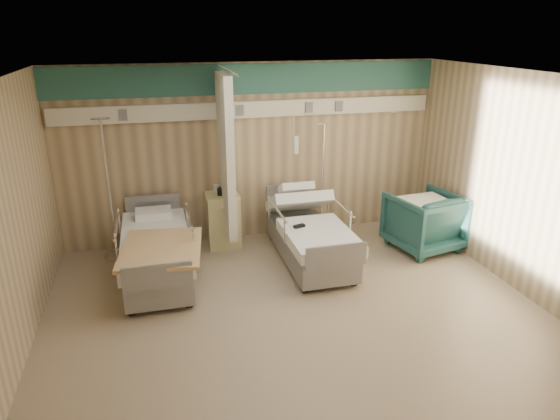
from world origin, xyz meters
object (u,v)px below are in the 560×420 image
at_px(bed_right, 310,241).
at_px(bedside_cabinet, 223,220).
at_px(visitor_armchair, 424,221).
at_px(iv_stand_left, 114,231).
at_px(bed_left, 157,258).
at_px(iv_stand_right, 321,212).

bearing_deg(bed_right, bedside_cabinet, 141.95).
xyz_separation_m(visitor_armchair, iv_stand_left, (-4.64, 0.87, -0.02)).
bearing_deg(bed_right, iv_stand_left, 162.97).
relative_size(bed_left, iv_stand_right, 1.15).
bearing_deg(bedside_cabinet, iv_stand_right, 1.18).
distance_m(bed_left, visitor_armchair, 4.05).
xyz_separation_m(bed_left, iv_stand_right, (2.70, 0.93, 0.07)).
distance_m(bedside_cabinet, visitor_armchair, 3.14).
xyz_separation_m(bed_right, bedside_cabinet, (-1.15, 0.90, 0.11)).
bearing_deg(bedside_cabinet, bed_right, -38.05).
height_order(bed_right, iv_stand_left, iv_stand_left).
relative_size(visitor_armchair, iv_stand_left, 0.47).
bearing_deg(iv_stand_left, visitor_armchair, -10.58).
relative_size(iv_stand_right, iv_stand_left, 0.88).
height_order(bed_right, visitor_armchair, visitor_armchair).
height_order(bed_right, bed_left, same).
xyz_separation_m(iv_stand_right, iv_stand_left, (-3.29, -0.08, 0.05)).
height_order(iv_stand_right, iv_stand_left, iv_stand_left).
xyz_separation_m(bed_left, visitor_armchair, (4.05, -0.01, 0.14)).
distance_m(bed_right, visitor_armchair, 1.86).
bearing_deg(visitor_armchair, iv_stand_right, -46.67).
bearing_deg(iv_stand_left, bed_right, -17.03).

